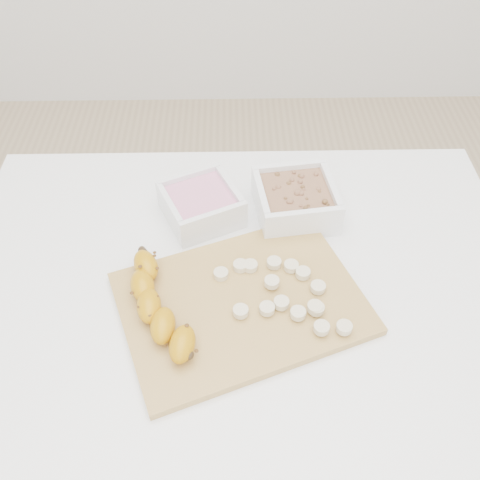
{
  "coord_description": "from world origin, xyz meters",
  "views": [
    {
      "loc": [
        -0.01,
        -0.59,
        1.47
      ],
      "look_at": [
        0.0,
        0.03,
        0.81
      ],
      "focal_mm": 40.0,
      "sensor_mm": 36.0,
      "label": 1
    }
  ],
  "objects_px": {
    "table": "(240,309)",
    "bowl_yogurt": "(201,204)",
    "bowl_granola": "(295,200)",
    "banana": "(160,306)",
    "cutting_board": "(241,303)"
  },
  "relations": [
    {
      "from": "table",
      "to": "bowl_yogurt",
      "type": "height_order",
      "value": "bowl_yogurt"
    },
    {
      "from": "bowl_granola",
      "to": "banana",
      "type": "relative_size",
      "value": 0.73
    },
    {
      "from": "table",
      "to": "banana",
      "type": "xyz_separation_m",
      "value": [
        -0.13,
        -0.09,
        0.13
      ]
    },
    {
      "from": "bowl_granola",
      "to": "banana",
      "type": "bearing_deg",
      "value": -134.37
    },
    {
      "from": "bowl_granola",
      "to": "banana",
      "type": "height_order",
      "value": "bowl_granola"
    },
    {
      "from": "bowl_yogurt",
      "to": "bowl_granola",
      "type": "relative_size",
      "value": 1.07
    },
    {
      "from": "bowl_granola",
      "to": "cutting_board",
      "type": "xyz_separation_m",
      "value": [
        -0.11,
        -0.22,
        -0.03
      ]
    },
    {
      "from": "table",
      "to": "cutting_board",
      "type": "distance_m",
      "value": 0.12
    },
    {
      "from": "bowl_granola",
      "to": "cutting_board",
      "type": "bearing_deg",
      "value": -116.06
    },
    {
      "from": "cutting_board",
      "to": "bowl_yogurt",
      "type": "bearing_deg",
      "value": 108.49
    },
    {
      "from": "banana",
      "to": "cutting_board",
      "type": "bearing_deg",
      "value": -2.45
    },
    {
      "from": "cutting_board",
      "to": "table",
      "type": "bearing_deg",
      "value": 90.42
    },
    {
      "from": "table",
      "to": "bowl_yogurt",
      "type": "distance_m",
      "value": 0.21
    },
    {
      "from": "banana",
      "to": "bowl_yogurt",
      "type": "bearing_deg",
      "value": 63.6
    },
    {
      "from": "cutting_board",
      "to": "bowl_granola",
      "type": "bearing_deg",
      "value": 63.94
    }
  ]
}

